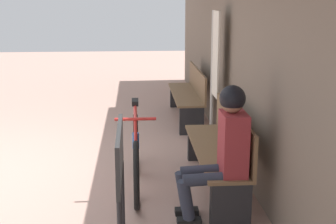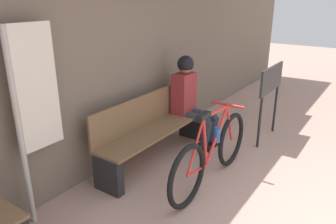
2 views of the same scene
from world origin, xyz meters
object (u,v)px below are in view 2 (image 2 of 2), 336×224
Objects in this scene: bicycle at (212,153)px; banner_pole at (32,103)px; signboard at (271,85)px; person_seated at (189,95)px; park_bench_near at (153,130)px.

bicycle is 1.91m from banner_pole.
signboard is at bearing -21.86° from banner_pole.
person_seated reaches higher than bicycle.
person_seated is 1.16m from signboard.
park_bench_near is 0.78m from person_seated.
bicycle is 1.58× the size of signboard.
person_seated is (0.79, 0.77, 0.34)m from bicycle.
bicycle is at bearing -37.15° from banner_pole.
bicycle is 1.38× the size of person_seated.
person_seated reaches higher than signboard.
banner_pole is (-1.40, 1.06, 0.77)m from bicycle.
bicycle is at bearing -135.84° from person_seated.
bicycle is 1.60m from signboard.
person_seated is at bearing -8.78° from park_bench_near.
banner_pole is at bearing 142.85° from bicycle.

